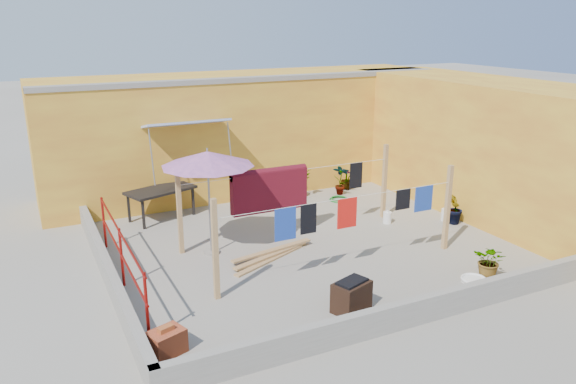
# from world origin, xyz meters

# --- Properties ---
(ground) EXTENTS (80.00, 80.00, 0.00)m
(ground) POSITION_xyz_m (0.00, 0.00, 0.00)
(ground) COLOR #9E998E
(ground) RESTS_ON ground
(wall_back) EXTENTS (11.00, 3.27, 3.21)m
(wall_back) POSITION_xyz_m (0.50, 4.69, 1.61)
(wall_back) COLOR gold
(wall_back) RESTS_ON ground
(wall_right) EXTENTS (2.40, 9.00, 3.20)m
(wall_right) POSITION_xyz_m (5.20, 0.00, 1.60)
(wall_right) COLOR gold
(wall_right) RESTS_ON ground
(parapet_front) EXTENTS (8.30, 0.16, 0.44)m
(parapet_front) POSITION_xyz_m (0.00, -3.58, 0.22)
(parapet_front) COLOR gray
(parapet_front) RESTS_ON ground
(parapet_left) EXTENTS (0.16, 7.30, 0.44)m
(parapet_left) POSITION_xyz_m (-4.08, 0.00, 0.22)
(parapet_left) COLOR gray
(parapet_left) RESTS_ON ground
(red_railing) EXTENTS (0.05, 4.20, 1.10)m
(red_railing) POSITION_xyz_m (-3.85, -0.20, 0.72)
(red_railing) COLOR maroon
(red_railing) RESTS_ON ground
(clothesline_rig) EXTENTS (5.09, 2.35, 1.80)m
(clothesline_rig) POSITION_xyz_m (-0.39, 0.54, 1.05)
(clothesline_rig) COLOR tan
(clothesline_rig) RESTS_ON ground
(patio_umbrella) EXTENTS (2.11, 2.11, 2.21)m
(patio_umbrella) POSITION_xyz_m (-1.96, 0.51, 1.98)
(patio_umbrella) COLOR gray
(patio_umbrella) RESTS_ON ground
(outdoor_table) EXTENTS (1.76, 1.27, 0.74)m
(outdoor_table) POSITION_xyz_m (-2.34, 3.06, 0.67)
(outdoor_table) COLOR black
(outdoor_table) RESTS_ON ground
(brick_stack) EXTENTS (0.59, 0.51, 0.44)m
(brick_stack) POSITION_xyz_m (-3.70, -2.67, 0.19)
(brick_stack) COLOR #AF4928
(brick_stack) RESTS_ON ground
(lumber_pile) EXTENTS (2.01, 0.96, 0.12)m
(lumber_pile) POSITION_xyz_m (-0.96, -0.25, 0.06)
(lumber_pile) COLOR tan
(lumber_pile) RESTS_ON ground
(brazier) EXTENTS (0.71, 0.58, 0.55)m
(brazier) POSITION_xyz_m (-0.66, -2.78, 0.27)
(brazier) COLOR black
(brazier) RESTS_ON ground
(white_basin) EXTENTS (0.47, 0.47, 0.08)m
(white_basin) POSITION_xyz_m (1.92, -2.87, 0.04)
(white_basin) COLOR white
(white_basin) RESTS_ON ground
(water_jug_a) EXTENTS (0.21, 0.21, 0.33)m
(water_jug_a) POSITION_xyz_m (3.70, -0.06, 0.14)
(water_jug_a) COLOR white
(water_jug_a) RESTS_ON ground
(water_jug_b) EXTENTS (0.20, 0.20, 0.32)m
(water_jug_b) POSITION_xyz_m (2.34, 0.40, 0.14)
(water_jug_b) COLOR white
(water_jug_b) RESTS_ON ground
(green_hose) EXTENTS (0.51, 0.51, 0.08)m
(green_hose) POSITION_xyz_m (2.23, 2.40, 0.03)
(green_hose) COLOR #197327
(green_hose) RESTS_ON ground
(plant_back_a) EXTENTS (0.77, 0.69, 0.78)m
(plant_back_a) POSITION_xyz_m (1.39, 3.20, 0.39)
(plant_back_a) COLOR #1B601C
(plant_back_a) RESTS_ON ground
(plant_back_b) EXTENTS (0.44, 0.44, 0.61)m
(plant_back_b) POSITION_xyz_m (2.96, 3.20, 0.31)
(plant_back_b) COLOR #1B601C
(plant_back_b) RESTS_ON ground
(plant_right_a) EXTENTS (0.51, 0.53, 0.84)m
(plant_right_a) POSITION_xyz_m (2.54, 2.85, 0.42)
(plant_right_a) COLOR #1B601C
(plant_right_a) RESTS_ON ground
(plant_right_b) EXTENTS (0.54, 0.54, 0.77)m
(plant_right_b) POSITION_xyz_m (3.70, -0.36, 0.39)
(plant_right_b) COLOR #1B601C
(plant_right_b) RESTS_ON ground
(plant_right_c) EXTENTS (0.72, 0.75, 0.64)m
(plant_right_c) POSITION_xyz_m (2.32, -2.83, 0.32)
(plant_right_c) COLOR #1B601C
(plant_right_c) RESTS_ON ground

